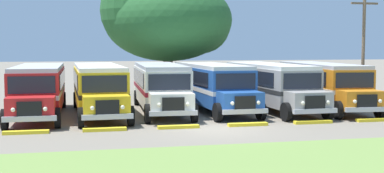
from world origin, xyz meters
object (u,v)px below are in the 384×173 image
(parked_bus_slot_0, at_px, (39,88))
(parked_bus_slot_4, at_px, (270,84))
(broad_shade_tree, at_px, (165,17))
(parked_bus_slot_2, at_px, (160,85))
(utility_pole, at_px, (363,48))
(parked_bus_slot_1, at_px, (98,87))
(parked_bus_slot_5, at_px, (323,83))
(parked_bus_slot_3, at_px, (212,84))

(parked_bus_slot_0, height_order, parked_bus_slot_4, same)
(broad_shade_tree, bearing_deg, parked_bus_slot_2, -101.30)
(utility_pole, bearing_deg, parked_bus_slot_1, 175.86)
(parked_bus_slot_4, relative_size, parked_bus_slot_5, 0.99)
(broad_shade_tree, distance_m, utility_pole, 16.09)
(parked_bus_slot_4, relative_size, utility_pole, 1.52)
(parked_bus_slot_4, bearing_deg, parked_bus_slot_5, 87.95)
(parked_bus_slot_4, xyz_separation_m, broad_shade_tree, (-4.70, 11.05, 4.66))
(parked_bus_slot_1, distance_m, utility_pole, 16.33)
(parked_bus_slot_2, distance_m, parked_bus_slot_3, 3.20)
(parked_bus_slot_1, height_order, utility_pole, utility_pole)
(parked_bus_slot_1, height_order, parked_bus_slot_4, same)
(parked_bus_slot_1, bearing_deg, parked_bus_slot_3, 91.72)
(parked_bus_slot_2, xyz_separation_m, broad_shade_tree, (2.05, 10.28, 4.66))
(parked_bus_slot_3, distance_m, parked_bus_slot_5, 7.09)
(parked_bus_slot_0, distance_m, parked_bus_slot_1, 3.29)
(parked_bus_slot_5, bearing_deg, parked_bus_slot_1, -86.89)
(parked_bus_slot_0, distance_m, parked_bus_slot_4, 13.72)
(parked_bus_slot_5, relative_size, broad_shade_tree, 0.98)
(parked_bus_slot_5, distance_m, utility_pole, 3.28)
(parked_bus_slot_0, height_order, parked_bus_slot_5, same)
(parked_bus_slot_5, bearing_deg, parked_bus_slot_2, -90.40)
(parked_bus_slot_2, distance_m, utility_pole, 12.78)
(parked_bus_slot_0, bearing_deg, parked_bus_slot_5, 89.14)
(parked_bus_slot_1, bearing_deg, broad_shade_tree, 150.29)
(parked_bus_slot_0, xyz_separation_m, parked_bus_slot_3, (10.17, 0.30, 0.00))
(parked_bus_slot_5, bearing_deg, utility_pole, 70.03)
(broad_shade_tree, bearing_deg, utility_pole, -49.14)
(parked_bus_slot_1, height_order, parked_bus_slot_3, same)
(parked_bus_slot_2, bearing_deg, parked_bus_slot_0, -83.84)
(parked_bus_slot_2, relative_size, broad_shade_tree, 0.98)
(broad_shade_tree, relative_size, utility_pole, 1.57)
(parked_bus_slot_2, distance_m, broad_shade_tree, 11.47)
(utility_pole, bearing_deg, parked_bus_slot_0, 176.17)
(parked_bus_slot_0, height_order, parked_bus_slot_2, same)
(parked_bus_slot_1, distance_m, parked_bus_slot_4, 10.43)
(parked_bus_slot_1, bearing_deg, parked_bus_slot_5, 87.31)
(parked_bus_slot_1, relative_size, parked_bus_slot_3, 1.00)
(broad_shade_tree, bearing_deg, parked_bus_slot_5, -53.41)
(parked_bus_slot_2, xyz_separation_m, parked_bus_slot_3, (3.20, -0.14, 0.00))
(parked_bus_slot_1, bearing_deg, parked_bus_slot_2, 97.03)
(broad_shade_tree, bearing_deg, parked_bus_slot_4, -66.96)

